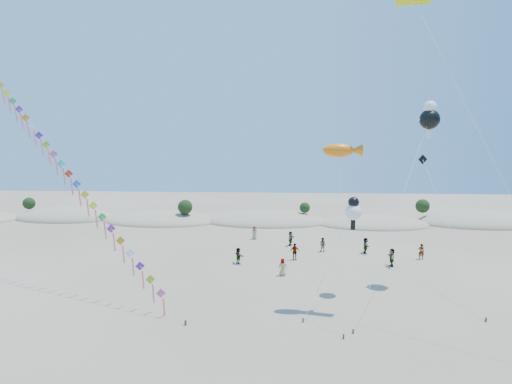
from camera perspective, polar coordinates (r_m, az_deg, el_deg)
The scene contains 8 objects.
dune_ridge at distance 65.54m, azimuth 2.18°, elevation -3.92°, with size 145.30×11.49×5.57m.
kite_train at distance 41.16m, azimuth -25.30°, elevation 4.39°, with size 25.28×15.83×21.93m.
fish_kite at distance 32.21m, azimuth 11.48°, elevation 5.42°, with size 2.88×6.10×12.43m.
cartoon_kite_low at distance 35.68m, azimuth 12.84°, elevation -2.38°, with size 4.99×6.75×8.09m.
cartoon_kite_high at distance 39.89m, azimuth 22.14°, elevation 9.23°, with size 8.85×11.59×15.98m.
parafoil_kite at distance 35.40m, azimuth 20.53°, elevation 22.41°, with size 8.73×11.84×23.22m.
dark_kite at distance 43.04m, azimuth 22.91°, elevation -0.26°, with size 0.99×15.15×11.16m.
beachgoers at distance 47.26m, azimuth 8.40°, elevation -7.49°, with size 20.21×14.93×1.84m.
Camera 1 is at (2.49, -19.13, 12.88)m, focal length 30.00 mm.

